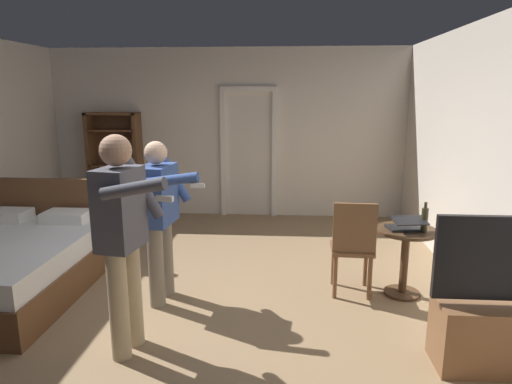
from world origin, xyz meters
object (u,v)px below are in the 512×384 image
object	(u,v)px
laptop	(406,225)
tv_flatscreen	(502,324)
bed	(5,263)
side_table	(405,251)
bookshelf	(116,160)
person_blue_shirt	(123,232)
bottle_on_table	(425,219)
suitcase_dark	(113,222)
wooden_chair	(353,244)
person_striped_shirt	(160,211)

from	to	relation	value
laptop	tv_flatscreen	bearing A→B (deg)	-70.19
bed	side_table	world-z (taller)	bed
bookshelf	person_blue_shirt	world-z (taller)	person_blue_shirt
bottle_on_table	person_blue_shirt	size ratio (longest dim) A/B	0.17
laptop	bed	bearing A→B (deg)	-177.78
side_table	suitcase_dark	xyz separation A→B (m)	(-3.71, 1.73, -0.28)
person_blue_shirt	wooden_chair	bearing A→B (deg)	31.07
tv_flatscreen	person_striped_shirt	world-z (taller)	person_striped_shirt
tv_flatscreen	person_blue_shirt	size ratio (longest dim) A/B	0.68
bookshelf	person_blue_shirt	distance (m)	4.32
bed	side_table	distance (m)	4.11
side_table	laptop	xyz separation A→B (m)	(-0.02, -0.04, 0.28)
person_blue_shirt	bottle_on_table	bearing A→B (deg)	23.41
side_table	person_blue_shirt	distance (m)	2.77
bookshelf	suitcase_dark	bearing A→B (deg)	-73.30
person_blue_shirt	suitcase_dark	xyz separation A→B (m)	(-1.27, 2.93, -0.80)
tv_flatscreen	bottle_on_table	bearing A→B (deg)	102.92
bookshelf	person_striped_shirt	size ratio (longest dim) A/B	1.08
side_table	bookshelf	bearing A→B (deg)	145.14
person_blue_shirt	suitcase_dark	distance (m)	3.29
tv_flatscreen	suitcase_dark	bearing A→B (deg)	144.32
bed	person_blue_shirt	size ratio (longest dim) A/B	1.21
laptop	suitcase_dark	xyz separation A→B (m)	(-3.69, 1.77, -0.56)
suitcase_dark	tv_flatscreen	bearing A→B (deg)	-49.31
person_blue_shirt	person_striped_shirt	world-z (taller)	person_blue_shirt
wooden_chair	bookshelf	bearing A→B (deg)	140.83
bookshelf	tv_flatscreen	xyz separation A→B (m)	(4.44, -4.04, -0.57)
bookshelf	side_table	world-z (taller)	bookshelf
bottle_on_table	wooden_chair	bearing A→B (deg)	177.09
side_table	suitcase_dark	size ratio (longest dim) A/B	1.16
side_table	tv_flatscreen	bearing A→B (deg)	-71.82
bookshelf	side_table	bearing A→B (deg)	-34.86
bed	suitcase_dark	world-z (taller)	bed
bottle_on_table	person_blue_shirt	world-z (taller)	person_blue_shirt
side_table	wooden_chair	world-z (taller)	wooden_chair
side_table	bottle_on_table	bearing A→B (deg)	-29.74
wooden_chair	suitcase_dark	distance (m)	3.66
person_striped_shirt	wooden_chair	bearing A→B (deg)	7.49
laptop	person_striped_shirt	distance (m)	2.41
laptop	wooden_chair	world-z (taller)	wooden_chair
bed	person_striped_shirt	distance (m)	1.80
laptop	suitcase_dark	size ratio (longest dim) A/B	0.62
laptop	wooden_chair	bearing A→B (deg)	-179.63
bottle_on_table	person_blue_shirt	xyz separation A→B (m)	(-2.58, -1.12, 0.17)
bottle_on_table	wooden_chair	distance (m)	0.73
bookshelf	suitcase_dark	distance (m)	1.35
laptop	side_table	bearing A→B (deg)	61.17
bookshelf	wooden_chair	xyz separation A→B (m)	(3.51, -2.86, -0.39)
bed	laptop	world-z (taller)	bed
tv_flatscreen	side_table	bearing A→B (deg)	108.18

